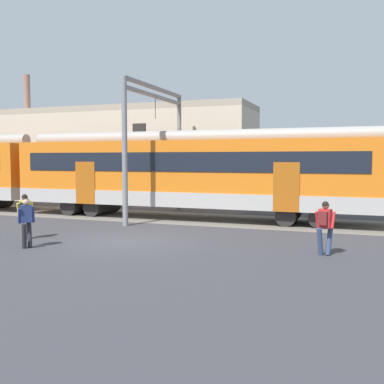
# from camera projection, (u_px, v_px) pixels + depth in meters

# --- Properties ---
(ground_plane) EXTENTS (160.00, 160.00, 0.00)m
(ground_plane) POSITION_uv_depth(u_px,v_px,m) (126.00, 241.00, 16.04)
(ground_plane) COLOR #38383D
(track_bed) EXTENTS (80.00, 4.40, 0.01)m
(track_bed) POSITION_uv_depth(u_px,v_px,m) (11.00, 210.00, 25.95)
(track_bed) COLOR slate
(track_bed) RESTS_ON ground
(commuter_train) EXTENTS (38.05, 3.07, 4.73)m
(commuter_train) POSITION_uv_depth(u_px,v_px,m) (46.00, 171.00, 24.92)
(commuter_train) COLOR #B2ADA8
(commuter_train) RESTS_ON ground
(pedestrian_yellow) EXTENTS (0.50, 0.71, 1.67)m
(pedestrian_yellow) POSITION_uv_depth(u_px,v_px,m) (25.00, 212.00, 16.40)
(pedestrian_yellow) COLOR #6B6051
(pedestrian_yellow) RESTS_ON ground
(pedestrian_navy) EXTENTS (0.50, 0.68, 1.67)m
(pedestrian_navy) POSITION_uv_depth(u_px,v_px,m) (26.00, 218.00, 14.78)
(pedestrian_navy) COLOR #28282D
(pedestrian_navy) RESTS_ON ground
(pedestrian_red) EXTENTS (0.63, 0.60, 1.67)m
(pedestrian_red) POSITION_uv_depth(u_px,v_px,m) (325.00, 223.00, 13.62)
(pedestrian_red) COLOR navy
(pedestrian_red) RESTS_ON ground
(catenary_gantry) EXTENTS (0.24, 6.64, 6.53)m
(catenary_gantry) POSITION_uv_depth(u_px,v_px,m) (155.00, 131.00, 22.46)
(catenary_gantry) COLOR gray
(catenary_gantry) RESTS_ON ground
(background_building) EXTENTS (21.40, 5.00, 9.20)m
(background_building) POSITION_uv_depth(u_px,v_px,m) (102.00, 155.00, 31.68)
(background_building) COLOR beige
(background_building) RESTS_ON ground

